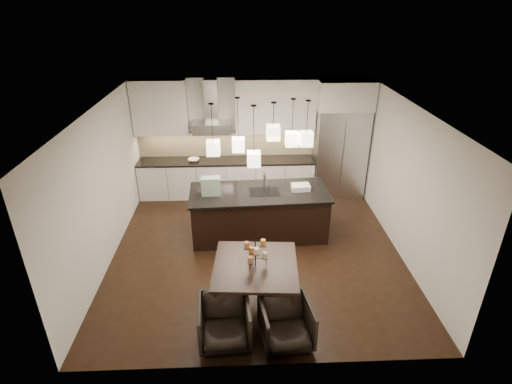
{
  "coord_description": "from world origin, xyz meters",
  "views": [
    {
      "loc": [
        -0.28,
        -6.53,
        4.5
      ],
      "look_at": [
        0.0,
        0.2,
        1.15
      ],
      "focal_mm": 28.0,
      "sensor_mm": 36.0,
      "label": 1
    }
  ],
  "objects_px": {
    "island_body": "(259,214)",
    "armchair_left": "(224,322)",
    "armchair_right": "(286,323)",
    "dining_table": "(256,284)",
    "refrigerator": "(339,153)"
  },
  "relations": [
    {
      "from": "refrigerator",
      "to": "armchair_left",
      "type": "bearing_deg",
      "value": -119.65
    },
    {
      "from": "refrigerator",
      "to": "island_body",
      "type": "xyz_separation_m",
      "value": [
        -2.02,
        -1.83,
        -0.6
      ]
    },
    {
      "from": "armchair_left",
      "to": "refrigerator",
      "type": "bearing_deg",
      "value": 56.34
    },
    {
      "from": "island_body",
      "to": "armchair_left",
      "type": "distance_m",
      "value": 2.9
    },
    {
      "from": "island_body",
      "to": "dining_table",
      "type": "xyz_separation_m",
      "value": [
        -0.16,
        -2.09,
        -0.09
      ]
    },
    {
      "from": "armchair_right",
      "to": "dining_table",
      "type": "bearing_deg",
      "value": 108.82
    },
    {
      "from": "dining_table",
      "to": "refrigerator",
      "type": "bearing_deg",
      "value": 64.72
    },
    {
      "from": "armchair_left",
      "to": "armchair_right",
      "type": "bearing_deg",
      "value": -7.79
    },
    {
      "from": "island_body",
      "to": "dining_table",
      "type": "relative_size",
      "value": 2.09
    },
    {
      "from": "island_body",
      "to": "dining_table",
      "type": "distance_m",
      "value": 2.1
    },
    {
      "from": "dining_table",
      "to": "armchair_left",
      "type": "distance_m",
      "value": 0.88
    },
    {
      "from": "island_body",
      "to": "armchair_left",
      "type": "height_order",
      "value": "island_body"
    },
    {
      "from": "refrigerator",
      "to": "armchair_left",
      "type": "xyz_separation_m",
      "value": [
        -2.65,
        -4.66,
        -0.74
      ]
    },
    {
      "from": "refrigerator",
      "to": "dining_table",
      "type": "relative_size",
      "value": 1.68
    },
    {
      "from": "island_body",
      "to": "armchair_left",
      "type": "xyz_separation_m",
      "value": [
        -0.63,
        -2.83,
        -0.13
      ]
    }
  ]
}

